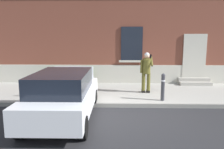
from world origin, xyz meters
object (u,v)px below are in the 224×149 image
at_px(person_on_phone, 146,70).
at_px(hatchback_car_white, 63,94).
at_px(planter_olive, 47,76).
at_px(planter_charcoal, 87,75).
at_px(bollard_near_person, 163,86).

bearing_deg(person_on_phone, hatchback_car_white, -132.03).
relative_size(planter_olive, planter_charcoal, 1.00).
height_order(hatchback_car_white, bollard_near_person, hatchback_car_white).
relative_size(hatchback_car_white, person_on_phone, 2.34).
bearing_deg(planter_charcoal, person_on_phone, -31.63).
distance_m(person_on_phone, planter_olive, 5.09).
bearing_deg(hatchback_car_white, planter_olive, 113.78).
relative_size(hatchback_car_white, bollard_near_person, 3.91).
distance_m(bollard_near_person, planter_charcoal, 4.37).
xyz_separation_m(hatchback_car_white, planter_charcoal, (0.09, 4.53, -0.18)).
bearing_deg(bollard_near_person, person_on_phone, 112.60).
xyz_separation_m(hatchback_car_white, planter_olive, (-1.93, 4.37, -0.18)).
bearing_deg(planter_olive, planter_charcoal, 4.42).
xyz_separation_m(bollard_near_person, planter_olive, (-5.29, 2.73, -0.11)).
distance_m(hatchback_car_white, planter_charcoal, 4.53).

